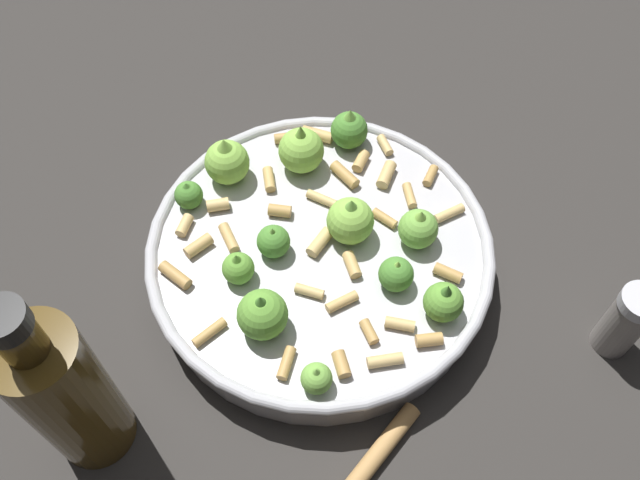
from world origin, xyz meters
The scene contains 4 objects.
ground_plane centered at (0.00, 0.00, 0.00)m, with size 2.40×2.40×0.00m, color #2D2B28.
cooking_pan centered at (0.00, 0.00, 0.03)m, with size 0.34×0.34×0.11m.
pepper_shaker centered at (-0.22, 0.19, 0.04)m, with size 0.04×0.04×0.09m.
olive_oil_bottle centered at (0.25, 0.07, 0.09)m, with size 0.07×0.07×0.23m.
Camera 1 is at (0.15, 0.32, 0.59)m, focal length 37.85 mm.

